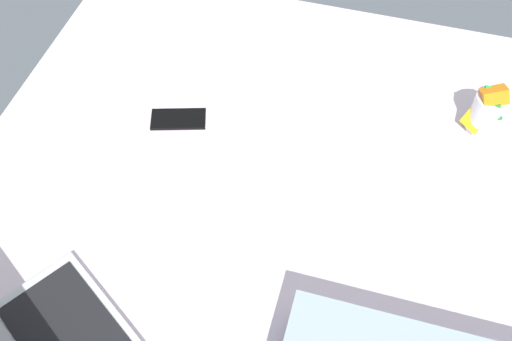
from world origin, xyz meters
TOP-DOWN VIEW (x-y plane):
  - bed_mattress at (0.00, 0.00)cm, footprint 180.00×140.00cm
  - snack_cup at (-30.20, -32.84)cm, footprint 10.71×9.26cm
  - cell_phone at (45.07, -14.25)cm, footprint 15.38×10.59cm

SIDE VIEW (x-z plane):
  - bed_mattress at x=0.00cm, z-range 0.00..18.00cm
  - cell_phone at x=45.07cm, z-range 18.00..18.80cm
  - snack_cup at x=-30.20cm, z-range 16.67..31.78cm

